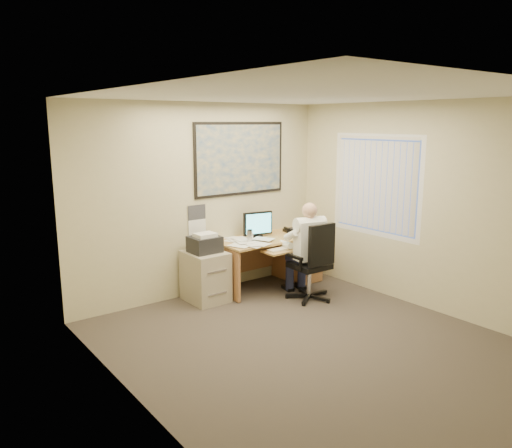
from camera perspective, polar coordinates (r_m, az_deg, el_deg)
room_shell at (r=5.31m, az=6.53°, el=-0.22°), size 4.00×4.50×2.70m
desk at (r=7.69m, az=3.19°, el=-3.40°), size 1.60×0.97×1.12m
world_map at (r=7.35m, az=-1.81°, el=7.46°), size 1.56×0.03×1.06m
wall_calendar at (r=7.06m, az=-6.76°, el=0.50°), size 0.28×0.01×0.42m
window_blinds at (r=7.25m, az=13.50°, el=4.30°), size 0.06×1.40×1.30m
filing_cabinet at (r=6.91m, az=-5.81°, el=-5.45°), size 0.50×0.60×0.96m
office_chair at (r=6.98m, az=6.40°, el=-6.07°), size 0.68×0.68×1.10m
person at (r=6.93m, az=5.99°, el=-3.11°), size 0.72×0.90×1.36m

